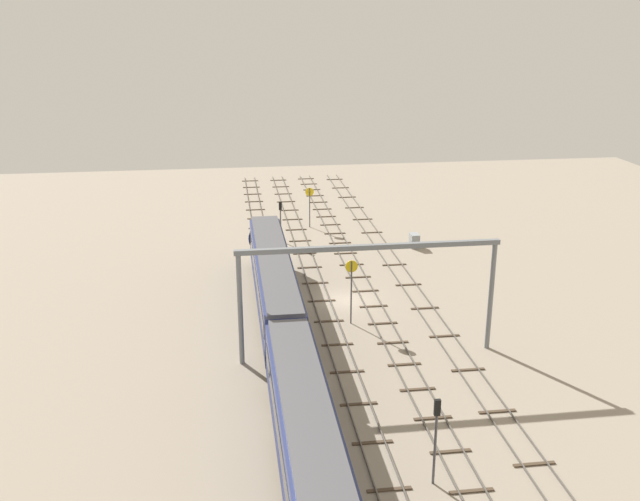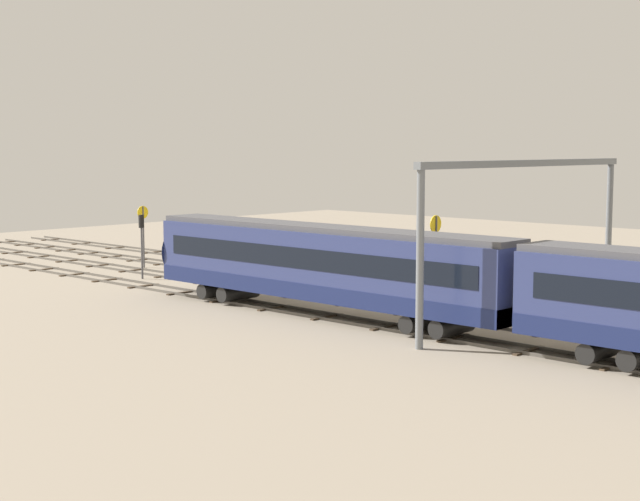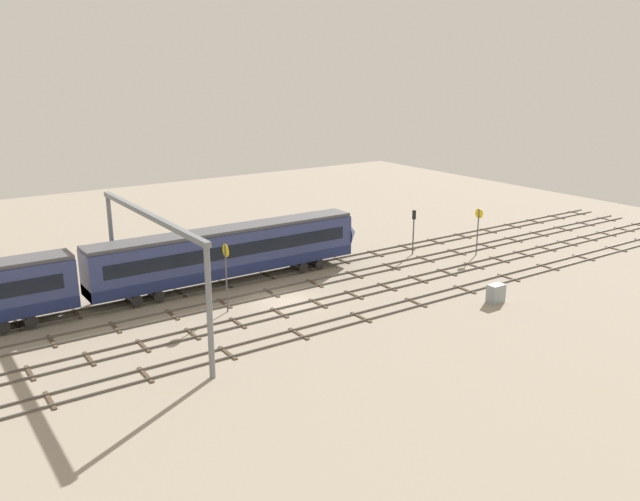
# 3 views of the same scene
# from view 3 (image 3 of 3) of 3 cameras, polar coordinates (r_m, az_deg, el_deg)

# --- Properties ---
(ground_plane) EXTENTS (115.31, 115.31, 0.00)m
(ground_plane) POSITION_cam_3_polar(r_m,az_deg,el_deg) (52.06, -3.09, -4.43)
(ground_plane) COLOR gray
(track_near_foreground) EXTENTS (99.31, 2.40, 0.16)m
(track_near_foreground) POSITION_cam_3_polar(r_m,az_deg,el_deg) (47.11, 0.97, -6.55)
(track_near_foreground) COLOR #59544C
(track_near_foreground) RESTS_ON ground
(track_second_near) EXTENTS (99.31, 2.40, 0.16)m
(track_second_near) POSITION_cam_3_polar(r_m,az_deg,el_deg) (50.36, -1.83, -5.04)
(track_second_near) COLOR #59544C
(track_second_near) RESTS_ON ground
(track_middle) EXTENTS (99.31, 2.40, 0.16)m
(track_middle) POSITION_cam_3_polar(r_m,az_deg,el_deg) (53.75, -4.28, -3.71)
(track_middle) COLOR #59544C
(track_middle) RESTS_ON ground
(track_with_train) EXTENTS (99.31, 2.40, 0.16)m
(track_with_train) POSITION_cam_3_polar(r_m,az_deg,el_deg) (57.24, -6.42, -2.54)
(track_with_train) COLOR #59544C
(track_with_train) RESTS_ON ground
(train) EXTENTS (50.40, 3.24, 4.80)m
(train) POSITION_cam_3_polar(r_m,az_deg,el_deg) (51.85, -19.76, -2.35)
(train) COLOR navy
(train) RESTS_ON ground
(overhead_gantry) EXTENTS (0.40, 18.78, 8.49)m
(overhead_gantry) POSITION_cam_3_polar(r_m,az_deg,el_deg) (45.97, -14.64, 0.72)
(overhead_gantry) COLOR slate
(overhead_gantry) RESTS_ON ground
(speed_sign_near_foreground) EXTENTS (0.14, 0.99, 5.35)m
(speed_sign_near_foreground) POSITION_cam_3_polar(r_m,az_deg,el_deg) (49.06, -8.24, -1.51)
(speed_sign_near_foreground) COLOR #4C4C51
(speed_sign_near_foreground) RESTS_ON ground
(speed_sign_mid_trackside) EXTENTS (0.14, 0.97, 4.70)m
(speed_sign_mid_trackside) POSITION_cam_3_polar(r_m,az_deg,el_deg) (65.52, 13.72, 2.24)
(speed_sign_mid_trackside) COLOR #4C4C51
(speed_sign_mid_trackside) RESTS_ON ground
(signal_light_trackside_departure) EXTENTS (0.31, 0.32, 4.48)m
(signal_light_trackside_departure) POSITION_cam_3_polar(r_m,az_deg,el_deg) (64.63, 8.23, 2.18)
(signal_light_trackside_departure) COLOR #4C4C51
(signal_light_trackside_departure) RESTS_ON ground
(relay_cabinet) EXTENTS (1.37, 0.88, 1.47)m
(relay_cabinet) POSITION_cam_3_polar(r_m,az_deg,el_deg) (53.28, 15.18, -3.66)
(relay_cabinet) COLOR gray
(relay_cabinet) RESTS_ON ground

